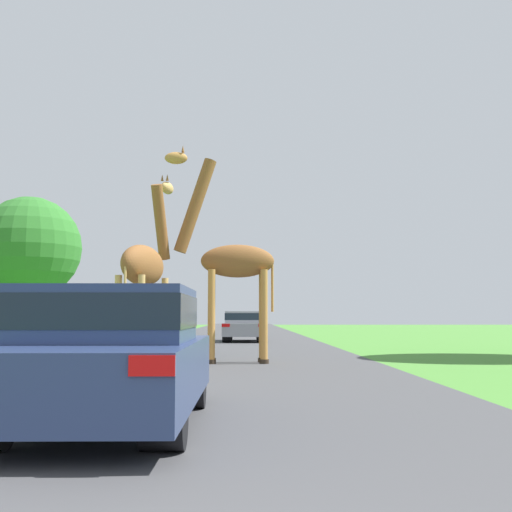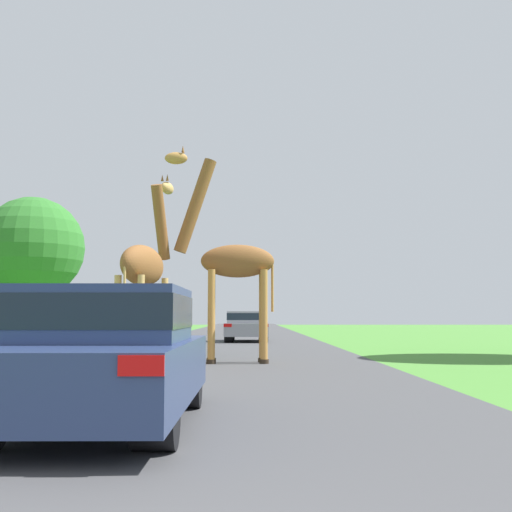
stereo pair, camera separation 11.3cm
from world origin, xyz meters
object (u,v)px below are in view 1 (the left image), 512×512
(giraffe_companion, at_px, (145,267))
(tree_centre_back, at_px, (29,248))
(car_lead_maroon, at_px, (108,353))
(car_queue_right, at_px, (244,325))
(car_queue_left, at_px, (149,330))
(giraffe_near_road, at_px, (229,262))

(giraffe_companion, bearing_deg, tree_centre_back, 129.81)
(car_lead_maroon, bearing_deg, car_queue_right, 86.52)
(car_queue_right, relative_size, tree_centre_back, 0.51)
(car_lead_maroon, relative_size, car_queue_left, 0.97)
(giraffe_companion, distance_m, car_queue_right, 14.46)
(giraffe_companion, height_order, car_lead_maroon, giraffe_companion)
(giraffe_near_road, bearing_deg, giraffe_companion, 118.81)
(giraffe_companion, xyz_separation_m, car_queue_right, (2.17, 14.21, -1.53))
(giraffe_companion, bearing_deg, car_queue_left, 111.94)
(giraffe_companion, relative_size, tree_centre_back, 0.59)
(car_queue_left, distance_m, tree_centre_back, 20.52)
(giraffe_near_road, relative_size, car_lead_maroon, 1.26)
(car_queue_right, bearing_deg, giraffe_companion, -98.70)
(giraffe_near_road, xyz_separation_m, car_queue_right, (0.32, 13.06, -1.75))
(car_lead_maroon, distance_m, tree_centre_back, 31.18)
(giraffe_companion, height_order, tree_centre_back, tree_centre_back)
(giraffe_companion, bearing_deg, car_queue_right, 96.27)
(car_queue_left, height_order, tree_centre_back, tree_centre_back)
(giraffe_companion, relative_size, car_lead_maroon, 1.09)
(car_queue_right, height_order, car_queue_left, car_queue_left)
(car_queue_left, bearing_deg, car_lead_maroon, -83.48)
(car_lead_maroon, bearing_deg, car_queue_left, 96.52)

